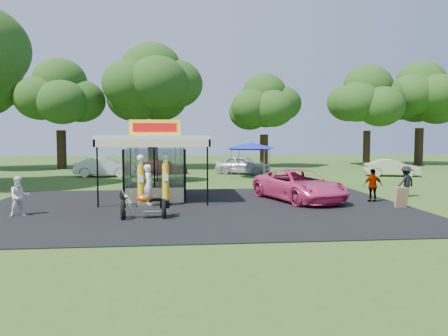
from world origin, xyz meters
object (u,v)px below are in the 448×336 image
(bg_car_c, at_px, (243,165))
(gas_station_kiosk, at_px, (156,166))
(bg_car_e, at_px, (392,168))
(gas_pump_left, at_px, (141,182))
(spectator_east_b, at_px, (373,186))
(tent_east, at_px, (251,146))
(bg_car_a, at_px, (105,167))
(gas_pump_right, at_px, (166,181))
(pink_sedan, at_px, (299,185))
(spectator_east_a, at_px, (406,182))
(a_frame_sign, at_px, (401,198))
(motorcycle, at_px, (147,197))
(kiosk_car, at_px, (158,186))
(bg_car_b, at_px, (164,167))
(spectator_west, at_px, (19,196))
(tent_west, at_px, (157,141))

(bg_car_c, bearing_deg, gas_station_kiosk, -176.34)
(gas_station_kiosk, xyz_separation_m, bg_car_e, (18.97, 11.73, -1.06))
(gas_pump_left, bearing_deg, gas_station_kiosk, 77.85)
(bg_car_c, xyz_separation_m, bg_car_e, (12.14, -3.31, -0.10))
(spectator_east_b, distance_m, tent_east, 14.48)
(bg_car_a, bearing_deg, tent_east, -93.76)
(gas_station_kiosk, xyz_separation_m, gas_pump_right, (0.57, -2.34, -0.57))
(pink_sedan, height_order, bg_car_c, bg_car_c)
(spectator_east_a, distance_m, bg_car_a, 23.29)
(a_frame_sign, relative_size, bg_car_e, 0.22)
(spectator_east_b, xyz_separation_m, bg_car_c, (-4.11, 17.20, -0.02))
(motorcycle, relative_size, kiosk_car, 0.81)
(bg_car_a, bearing_deg, gas_pump_right, -155.18)
(pink_sedan, bearing_deg, kiosk_car, 136.39)
(bg_car_b, bearing_deg, gas_station_kiosk, 153.70)
(gas_pump_left, relative_size, pink_sedan, 0.43)
(spectator_west, bearing_deg, gas_station_kiosk, 8.51)
(motorcycle, height_order, tent_west, tent_west)
(kiosk_car, bearing_deg, a_frame_sign, -118.70)
(kiosk_car, height_order, bg_car_e, bg_car_e)
(gas_pump_left, xyz_separation_m, spectator_east_b, (11.50, 0.46, -0.34))
(spectator_east_a, distance_m, spectator_east_b, 3.17)
(kiosk_car, bearing_deg, pink_sedan, -115.75)
(spectator_west, bearing_deg, spectator_east_b, -22.77)
(bg_car_a, xyz_separation_m, tent_west, (4.49, -4.05, 2.17))
(pink_sedan, bearing_deg, bg_car_e, 30.49)
(gas_pump_left, distance_m, pink_sedan, 8.02)
(kiosk_car, xyz_separation_m, pink_sedan, (7.35, -3.54, 0.33))
(gas_pump_left, bearing_deg, bg_car_c, 67.28)
(gas_station_kiosk, relative_size, tent_west, 1.14)
(spectator_east_b, relative_size, bg_car_a, 0.35)
(tent_east, bearing_deg, a_frame_sign, -74.19)
(pink_sedan, relative_size, spectator_west, 3.49)
(kiosk_car, height_order, spectator_west, spectator_west)
(bg_car_a, height_order, bg_car_e, bg_car_a)
(gas_station_kiosk, relative_size, bg_car_c, 1.11)
(gas_pump_left, bearing_deg, tent_west, 89.23)
(spectator_west, bearing_deg, spectator_east_a, -18.85)
(gas_pump_left, xyz_separation_m, tent_east, (7.54, 14.28, 1.40))
(gas_pump_right, relative_size, motorcycle, 1.11)
(spectator_east_a, bearing_deg, gas_pump_left, -13.84)
(spectator_east_a, xyz_separation_m, bg_car_e, (5.36, 12.18, -0.13))
(gas_pump_left, bearing_deg, spectator_east_a, 8.67)
(bg_car_e, bearing_deg, gas_pump_left, 140.57)
(spectator_east_a, relative_size, tent_west, 0.36)
(gas_station_kiosk, distance_m, a_frame_sign, 12.19)
(gas_pump_left, height_order, spectator_east_b, gas_pump_left)
(bg_car_a, bearing_deg, gas_station_kiosk, -154.36)
(bg_car_b, bearing_deg, gas_pump_right, 155.46)
(pink_sedan, bearing_deg, bg_car_b, 96.04)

